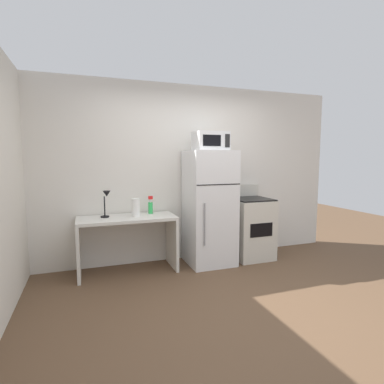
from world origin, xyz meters
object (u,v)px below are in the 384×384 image
Objects in this scene: microwave at (210,141)px; paper_towel_roll at (136,207)px; spray_bottle at (151,207)px; oven_range at (250,227)px; desk_lamp at (106,199)px; desk at (127,233)px; refrigerator at (209,208)px.

paper_towel_roll is at bearing 176.46° from microwave.
spray_bottle is 0.23× the size of oven_range.
paper_towel_roll is 0.26m from spray_bottle.
spray_bottle is at bearing 7.58° from desk_lamp.
spray_bottle is 0.54× the size of microwave.
desk is 0.49m from spray_bottle.
paper_towel_roll is 0.15× the size of refrigerator.
oven_range is (1.75, -0.02, -0.40)m from paper_towel_roll.
desk is at bearing 179.38° from oven_range.
desk_lamp is (-0.26, 0.06, 0.46)m from desk.
desk is at bearing -12.47° from desk_lamp.
paper_towel_roll is (0.12, 0.00, 0.34)m from desk.
desk is at bearing 178.04° from refrigerator.
spray_bottle is 0.15× the size of refrigerator.
microwave is at bearing -13.52° from spray_bottle.
spray_bottle reaches higher than desk.
microwave is 1.47m from oven_range.
refrigerator reaches higher than desk.
spray_bottle is at bearing 21.46° from desk.
microwave is at bearing -176.62° from oven_range.
paper_towel_roll is at bearing -149.73° from spray_bottle.
desk_lamp is 0.77× the size of microwave.
desk_lamp is 1.42× the size of spray_bottle.
refrigerator is 1.49× the size of oven_range.
spray_bottle is at bearing 174.10° from oven_range.
spray_bottle is (0.23, 0.13, -0.02)m from paper_towel_roll.
desk_lamp is 1.63m from microwave.
desk is 3.63× the size of desk_lamp.
refrigerator is at bearing -2.39° from paper_towel_roll.
oven_range is at bearing -5.90° from spray_bottle.
refrigerator is (1.43, -0.10, -0.17)m from desk_lamp.
desk is 1.21m from refrigerator.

